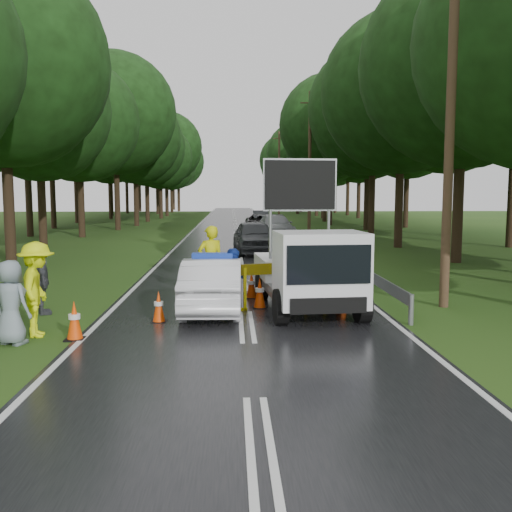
{
  "coord_description": "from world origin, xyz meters",
  "views": [
    {
      "loc": [
        -0.32,
        -12.41,
        2.96
      ],
      "look_at": [
        0.32,
        2.52,
        1.3
      ],
      "focal_mm": 40.0,
      "sensor_mm": 36.0,
      "label": 1
    }
  ],
  "objects": [
    {
      "name": "utility_pole_mid",
      "position": [
        5.2,
        28.0,
        5.06
      ],
      "size": [
        1.4,
        0.24,
        10.0
      ],
      "color": "#463520",
      "rests_on": "ground"
    },
    {
      "name": "cone_right",
      "position": [
        2.4,
        1.5,
        0.38
      ],
      "size": [
        0.37,
        0.37,
        0.78
      ],
      "color": "black",
      "rests_on": "ground"
    },
    {
      "name": "cone_near_left",
      "position": [
        -3.5,
        -1.0,
        0.39
      ],
      "size": [
        0.38,
        0.38,
        0.81
      ],
      "color": "black",
      "rests_on": "ground"
    },
    {
      "name": "queue_car_third",
      "position": [
        1.85,
        31.51,
        0.67
      ],
      "size": [
        2.26,
        4.81,
        1.33
      ],
      "primitive_type": "imported",
      "rotation": [
        0.0,
        0.0,
        -0.01
      ],
      "color": "black",
      "rests_on": "ground"
    },
    {
      "name": "barrier",
      "position": [
        0.8,
        1.88,
        0.9
      ],
      "size": [
        2.78,
        0.84,
        1.19
      ],
      "rotation": [
        0.0,
        0.0,
        0.28
      ],
      "color": "#FFEA0D",
      "rests_on": "ground"
    },
    {
      "name": "work_truck",
      "position": [
        1.6,
        1.52,
        1.03
      ],
      "size": [
        2.49,
        4.94,
        3.82
      ],
      "rotation": [
        0.0,
        0.0,
        0.08
      ],
      "color": "gray",
      "rests_on": "ground"
    },
    {
      "name": "civilian",
      "position": [
        -0.25,
        1.68,
        0.79
      ],
      "size": [
        0.98,
        0.96,
        1.59
      ],
      "primitive_type": "imported",
      "rotation": [
        0.0,
        0.0,
        0.71
      ],
      "color": "#173398",
      "rests_on": "ground"
    },
    {
      "name": "cone_center",
      "position": [
        0.39,
        2.0,
        0.39
      ],
      "size": [
        0.38,
        0.38,
        0.81
      ],
      "color": "black",
      "rests_on": "ground"
    },
    {
      "name": "officer",
      "position": [
        -0.92,
        3.62,
        1.02
      ],
      "size": [
        0.87,
        0.72,
        2.04
      ],
      "primitive_type": "imported",
      "rotation": [
        0.0,
        0.0,
        3.5
      ],
      "color": "#CBCE0B",
      "rests_on": "ground"
    },
    {
      "name": "utility_pole_near",
      "position": [
        5.2,
        2.0,
        5.06
      ],
      "size": [
        1.4,
        0.24,
        10.0
      ],
      "color": "#463520",
      "rests_on": "ground"
    },
    {
      "name": "road",
      "position": [
        0.0,
        30.0,
        0.01
      ],
      "size": [
        7.0,
        140.0,
        0.02
      ],
      "primitive_type": "cube",
      "color": "black",
      "rests_on": "ground"
    },
    {
      "name": "ground",
      "position": [
        0.0,
        0.0,
        0.0
      ],
      "size": [
        160.0,
        160.0,
        0.0
      ],
      "primitive_type": "plane",
      "color": "#224614",
      "rests_on": "ground"
    },
    {
      "name": "queue_car_fourth",
      "position": [
        2.36,
        39.84,
        0.68
      ],
      "size": [
        1.62,
        4.17,
        1.35
      ],
      "primitive_type": "imported",
      "rotation": [
        0.0,
        0.0,
        -0.05
      ],
      "color": "#404448",
      "rests_on": "ground"
    },
    {
      "name": "cone_left_mid",
      "position": [
        -2.0,
        0.5,
        0.36
      ],
      "size": [
        0.35,
        0.35,
        0.74
      ],
      "color": "black",
      "rests_on": "ground"
    },
    {
      "name": "bystander_left",
      "position": [
        -4.33,
        -0.66,
        0.99
      ],
      "size": [
        0.95,
        1.38,
        1.97
      ],
      "primitive_type": "imported",
      "rotation": [
        0.0,
        0.0,
        1.75
      ],
      "color": "#E7FB0D",
      "rests_on": "ground"
    },
    {
      "name": "bystander_mid",
      "position": [
        -4.94,
        1.5,
        0.8
      ],
      "size": [
        0.76,
        1.02,
        1.61
      ],
      "primitive_type": "imported",
      "rotation": [
        0.0,
        0.0,
        2.01
      ],
      "color": "#3E4046",
      "rests_on": "ground"
    },
    {
      "name": "cone_far",
      "position": [
        0.23,
        3.4,
        0.37
      ],
      "size": [
        0.36,
        0.36,
        0.76
      ],
      "color": "black",
      "rests_on": "ground"
    },
    {
      "name": "queue_car_first",
      "position": [
        0.8,
        15.51,
        0.81
      ],
      "size": [
        2.25,
        4.87,
        1.62
      ],
      "primitive_type": "imported",
      "rotation": [
        0.0,
        0.0,
        0.07
      ],
      "color": "#3B3E43",
      "rests_on": "ground"
    },
    {
      "name": "police_sedan",
      "position": [
        -0.8,
        1.61,
        0.67
      ],
      "size": [
        1.48,
        4.07,
        1.47
      ],
      "rotation": [
        0.0,
        0.0,
        3.13
      ],
      "color": "silver",
      "rests_on": "ground"
    },
    {
      "name": "bystander_right",
      "position": [
        -4.63,
        -1.29,
        0.83
      ],
      "size": [
        0.96,
        0.83,
        1.67
      ],
      "primitive_type": "imported",
      "rotation": [
        0.0,
        0.0,
        2.7
      ],
      "color": "gray",
      "rests_on": "ground"
    },
    {
      "name": "guardrail",
      "position": [
        3.7,
        29.67,
        0.55
      ],
      "size": [
        0.12,
        60.06,
        0.7
      ],
      "color": "gray",
      "rests_on": "ground"
    },
    {
      "name": "queue_car_second",
      "position": [
        2.6,
        25.51,
        0.75
      ],
      "size": [
        2.46,
        5.3,
        1.5
      ],
      "primitive_type": "imported",
      "rotation": [
        0.0,
        0.0,
        0.07
      ],
      "color": "#97999F",
      "rests_on": "ground"
    },
    {
      "name": "utility_pole_far",
      "position": [
        5.2,
        54.0,
        5.06
      ],
      "size": [
        1.4,
        0.24,
        10.0
      ],
      "color": "#463520",
      "rests_on": "ground"
    }
  ]
}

